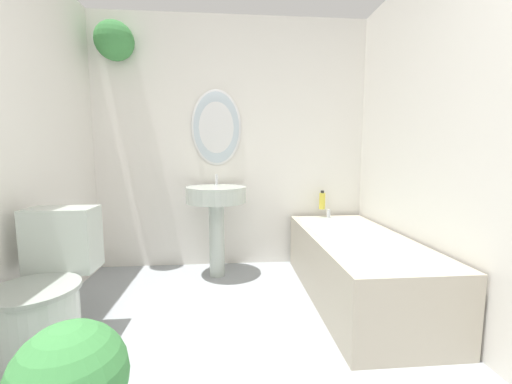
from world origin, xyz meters
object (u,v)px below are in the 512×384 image
(shampoo_bottle, at_px, (322,201))
(bathtub, at_px, (356,265))
(toilet, at_px, (46,297))
(pedestal_sink, at_px, (216,206))

(shampoo_bottle, bearing_deg, bathtub, -85.72)
(bathtub, distance_m, shampoo_bottle, 0.84)
(toilet, distance_m, pedestal_sink, 1.43)
(toilet, bearing_deg, bathtub, 15.33)
(toilet, xyz_separation_m, shampoo_bottle, (1.90, 1.28, 0.32))
(toilet, relative_size, bathtub, 0.49)
(pedestal_sink, xyz_separation_m, shampoo_bottle, (1.03, 0.19, 0.00))
(pedestal_sink, bearing_deg, shampoo_bottle, 10.66)
(toilet, xyz_separation_m, pedestal_sink, (0.88, 1.08, 0.31))
(toilet, bearing_deg, shampoo_bottle, 33.88)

